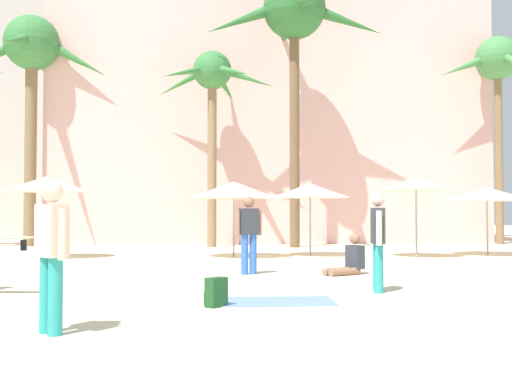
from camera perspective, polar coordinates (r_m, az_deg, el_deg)
The scene contains 17 objects.
ground at distance 6.50m, azimuth 11.59°, elevation -13.76°, with size 120.00×120.00×0.00m, color beige.
hotel_pink at distance 33.09m, azimuth 0.52°, elevation 9.96°, with size 19.90×10.86×16.38m, color beige.
palm_tree_far_left at distance 25.76m, azimuth 3.56°, elevation 15.66°, with size 7.35×7.46×10.82m.
palm_tree_left at distance 27.78m, azimuth -19.92°, elevation 11.59°, with size 6.42×6.69×9.52m.
palm_tree_center at distance 29.67m, azimuth 21.29°, elevation 10.47°, with size 5.47×5.51×9.11m.
palm_tree_right at distance 25.48m, azimuth -4.01°, elevation 9.70°, with size 4.94×4.69×7.92m.
cafe_umbrella_0 at distance 18.96m, azimuth -2.06°, elevation 0.19°, with size 2.70×2.70×2.31m.
cafe_umbrella_1 at distance 19.63m, azimuth 5.00°, elevation 0.12°, with size 2.49×2.49×2.28m.
cafe_umbrella_2 at distance 19.64m, azimuth -18.67°, elevation 0.70°, with size 2.49×2.49×2.45m.
cafe_umbrella_3 at distance 21.16m, azimuth 20.45°, elevation -0.18°, with size 2.76×2.76×2.17m.
cafe_umbrella_4 at distance 19.59m, azimuth 14.49°, elevation 0.72°, with size 2.29×2.29×2.43m.
beach_towel at distance 9.49m, azimuth 1.97°, elevation -10.01°, with size 1.71×1.04×0.01m, color #6684E0.
backpack at distance 8.97m, azimuth -3.72°, elevation -9.22°, with size 0.35×0.35×0.42m.
person_near_right at distance 13.77m, azimuth 8.59°, elevation -6.22°, with size 0.98×0.76×0.89m.
person_mid_center at distance 10.73m, azimuth 11.14°, elevation -4.13°, with size 0.31×0.61×1.69m.
person_far_right at distance 13.63m, azimuth -0.66°, elevation -3.66°, with size 0.61×0.32×1.71m.
person_mid_left at distance 7.25m, azimuth -18.27°, elevation -5.08°, with size 0.45×0.54×1.69m.
Camera 1 is at (-2.04, -6.03, 1.33)m, focal length 43.54 mm.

